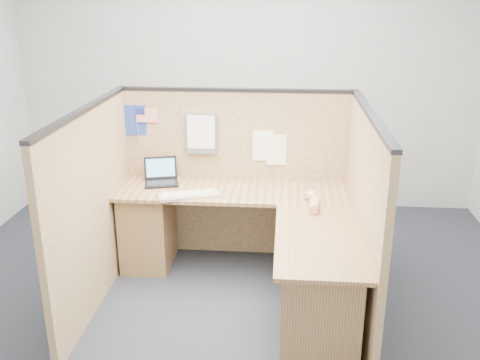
# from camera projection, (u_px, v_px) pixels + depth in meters

# --- Properties ---
(floor) EXTENTS (5.00, 5.00, 0.00)m
(floor) POSITION_uv_depth(u_px,v_px,m) (225.00, 309.00, 4.10)
(floor) COLOR black
(floor) RESTS_ON ground
(wall_back) EXTENTS (5.00, 0.00, 5.00)m
(wall_back) POSITION_uv_depth(u_px,v_px,m) (247.00, 81.00, 5.74)
(wall_back) COLOR #A9ACAF
(wall_back) RESTS_ON floor
(wall_front) EXTENTS (5.00, 0.00, 5.00)m
(wall_front) POSITION_uv_depth(u_px,v_px,m) (132.00, 327.00, 1.52)
(wall_front) COLOR #A9ACAF
(wall_front) RESTS_ON floor
(cubicle_partitions) EXTENTS (2.06, 1.83, 1.53)m
(cubicle_partitions) POSITION_uv_depth(u_px,v_px,m) (230.00, 196.00, 4.24)
(cubicle_partitions) COLOR brown
(cubicle_partitions) RESTS_ON floor
(l_desk) EXTENTS (1.95, 1.75, 0.73)m
(l_desk) POSITION_uv_depth(u_px,v_px,m) (251.00, 248.00, 4.22)
(l_desk) COLOR brown
(l_desk) RESTS_ON floor
(laptop) EXTENTS (0.33, 0.33, 0.20)m
(laptop) POSITION_uv_depth(u_px,v_px,m) (163.00, 177.00, 4.65)
(laptop) COLOR black
(laptop) RESTS_ON l_desk
(keyboard) EXTENTS (0.51, 0.31, 0.03)m
(keyboard) POSITION_uv_depth(u_px,v_px,m) (188.00, 195.00, 4.33)
(keyboard) COLOR tan
(keyboard) RESTS_ON l_desk
(mouse) EXTENTS (0.11, 0.08, 0.04)m
(mouse) POSITION_uv_depth(u_px,v_px,m) (311.00, 197.00, 4.27)
(mouse) COLOR #B9B8BD
(mouse) RESTS_ON l_desk
(hand_forearm) EXTENTS (0.11, 0.38, 0.08)m
(hand_forearm) POSITION_uv_depth(u_px,v_px,m) (313.00, 201.00, 4.14)
(hand_forearm) COLOR tan
(hand_forearm) RESTS_ON l_desk
(blue_poster) EXTENTS (0.20, 0.02, 0.27)m
(blue_poster) POSITION_uv_depth(u_px,v_px,m) (136.00, 120.00, 4.66)
(blue_poster) COLOR #203596
(blue_poster) RESTS_ON cubicle_partitions
(american_flag) EXTENTS (0.19, 0.01, 0.33)m
(american_flag) POSITION_uv_depth(u_px,v_px,m) (145.00, 116.00, 4.63)
(american_flag) COLOR olive
(american_flag) RESTS_ON cubicle_partitions
(file_holder) EXTENTS (0.27, 0.05, 0.35)m
(file_holder) POSITION_uv_depth(u_px,v_px,m) (201.00, 134.00, 4.63)
(file_holder) COLOR slate
(file_holder) RESTS_ON cubicle_partitions
(paper_left) EXTENTS (0.21, 0.03, 0.27)m
(paper_left) POSITION_uv_depth(u_px,v_px,m) (265.00, 146.00, 4.64)
(paper_left) COLOR white
(paper_left) RESTS_ON cubicle_partitions
(paper_right) EXTENTS (0.21, 0.03, 0.27)m
(paper_right) POSITION_uv_depth(u_px,v_px,m) (279.00, 150.00, 4.64)
(paper_right) COLOR white
(paper_right) RESTS_ON cubicle_partitions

